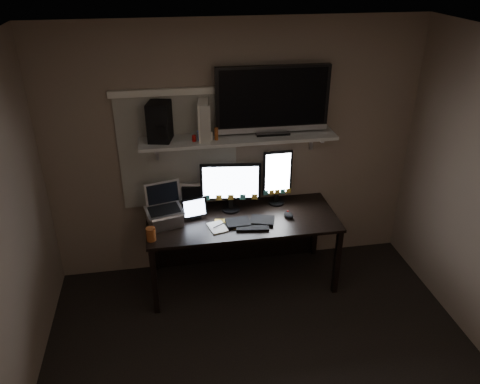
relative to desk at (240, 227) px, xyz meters
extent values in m
plane|color=silver|center=(0.00, -1.55, 1.95)|extent=(3.60, 3.60, 0.00)
plane|color=#7B6758|center=(0.00, 0.25, 0.70)|extent=(3.60, 0.00, 3.60)
cube|color=#B7B2A4|center=(-0.55, 0.24, 0.75)|extent=(1.10, 0.02, 1.10)
cube|color=black|center=(0.00, -0.12, 0.16)|extent=(1.80, 0.75, 0.03)
cube|color=black|center=(0.00, 0.23, -0.20)|extent=(1.80, 0.02, 0.70)
cube|color=black|center=(-0.86, -0.46, -0.20)|extent=(0.05, 0.05, 0.70)
cube|color=black|center=(0.86, -0.46, -0.20)|extent=(0.05, 0.05, 0.70)
cube|color=black|center=(-0.86, 0.21, -0.20)|extent=(0.05, 0.05, 0.70)
cube|color=black|center=(0.86, 0.21, -0.20)|extent=(0.05, 0.05, 0.70)
cube|color=beige|center=(0.00, 0.08, 0.91)|extent=(1.80, 0.35, 0.03)
cube|color=black|center=(-0.08, 0.05, 0.43)|extent=(0.58, 0.13, 0.50)
cube|color=black|center=(0.39, 0.11, 0.46)|extent=(0.29, 0.06, 0.57)
cube|color=black|center=(0.06, -0.22, 0.19)|extent=(0.48, 0.24, 0.03)
ellipsoid|color=black|center=(0.44, -0.18, 0.20)|extent=(0.10, 0.13, 0.04)
cube|color=white|center=(-0.26, -0.26, 0.18)|extent=(0.19, 0.23, 0.01)
cube|color=black|center=(-0.44, -0.05, 0.28)|extent=(0.26, 0.15, 0.21)
cube|color=black|center=(-0.44, 0.16, 0.31)|extent=(0.22, 0.13, 0.26)
cube|color=silver|center=(-0.72, -0.12, 0.36)|extent=(0.38, 0.34, 0.37)
cylinder|color=brown|center=(-0.85, -0.36, 0.24)|extent=(0.11, 0.11, 0.12)
cube|color=black|center=(0.32, 0.12, 1.24)|extent=(1.04, 0.20, 0.62)
cube|color=silver|center=(-0.31, 0.10, 1.10)|extent=(0.12, 0.30, 0.34)
cube|color=black|center=(-0.70, 0.10, 1.10)|extent=(0.24, 0.27, 0.35)
camera|label=1|loc=(-0.67, -3.89, 2.45)|focal=35.00mm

